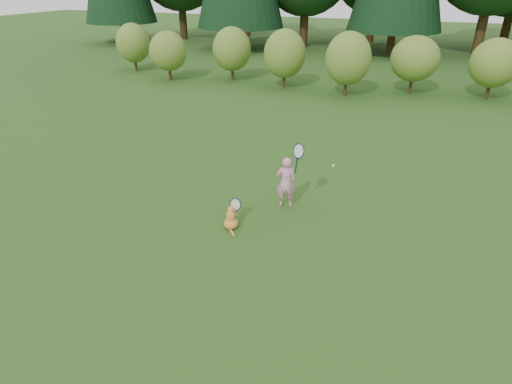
% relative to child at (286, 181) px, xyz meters
% --- Properties ---
extents(ground, '(100.00, 100.00, 0.00)m').
position_rel_child_xyz_m(ground, '(-0.59, -1.68, -0.62)').
color(ground, '#294A14').
rests_on(ground, ground).
extents(shrub_row, '(28.00, 3.00, 2.80)m').
position_rel_child_xyz_m(shrub_row, '(-0.59, 11.32, 0.78)').
color(shrub_row, '#597624').
rests_on(shrub_row, ground).
extents(child, '(0.70, 0.48, 1.77)m').
position_rel_child_xyz_m(child, '(0.00, 0.00, 0.00)').
color(child, pink).
rests_on(child, ground).
extents(cat, '(0.45, 0.68, 0.68)m').
position_rel_child_xyz_m(cat, '(-0.78, -1.29, -0.36)').
color(cat, orange).
rests_on(cat, ground).
extents(tennis_ball, '(0.06, 0.06, 0.06)m').
position_rel_child_xyz_m(tennis_ball, '(0.98, 0.14, 0.47)').
color(tennis_ball, '#ACE91B').
rests_on(tennis_ball, ground).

